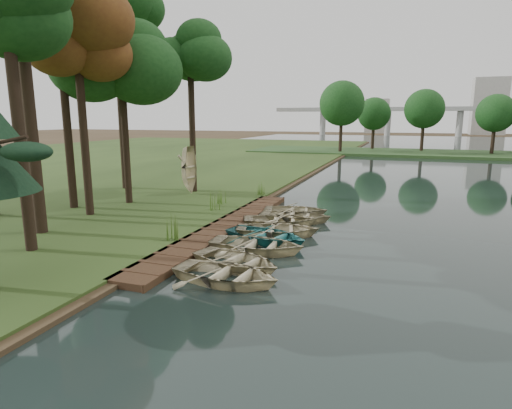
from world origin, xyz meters
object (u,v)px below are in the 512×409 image
(stored_rowboat, at_px, (191,189))
(rowboat_0, at_px, (226,272))
(rowboat_2, at_px, (257,243))
(boardwalk, at_px, (224,228))
(rowboat_1, at_px, (236,258))

(stored_rowboat, bearing_deg, rowboat_0, -146.19)
(rowboat_2, bearing_deg, stored_rowboat, 37.25)
(boardwalk, relative_size, rowboat_2, 4.10)
(rowboat_1, height_order, stored_rowboat, stored_rowboat)
(rowboat_1, height_order, rowboat_2, rowboat_2)
(rowboat_0, xyz_separation_m, rowboat_1, (-0.22, 1.45, -0.02))
(boardwalk, distance_m, rowboat_1, 5.55)
(rowboat_2, xyz_separation_m, stored_rowboat, (-8.44, 10.09, 0.19))
(boardwalk, distance_m, stored_rowboat, 9.23)
(rowboat_2, bearing_deg, boardwalk, 40.81)
(rowboat_0, bearing_deg, stored_rowboat, 37.65)
(rowboat_1, bearing_deg, boardwalk, 44.68)
(rowboat_1, xyz_separation_m, rowboat_2, (0.08, 2.01, 0.04))
(rowboat_2, height_order, stored_rowboat, stored_rowboat)
(boardwalk, distance_m, rowboat_0, 6.94)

